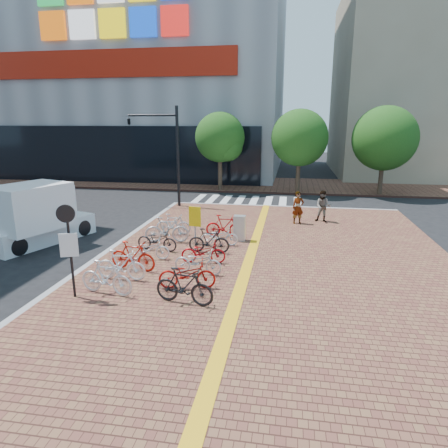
% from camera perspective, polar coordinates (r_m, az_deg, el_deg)
% --- Properties ---
extents(ground, '(120.00, 120.00, 0.00)m').
position_cam_1_polar(ground, '(14.70, -4.87, -7.22)').
color(ground, black).
rests_on(ground, ground).
extents(sidewalk, '(14.00, 34.00, 0.15)m').
position_cam_1_polar(sidewalk, '(9.82, 5.50, -18.66)').
color(sidewalk, brown).
rests_on(sidewalk, ground).
extents(tactile_strip, '(0.40, 34.00, 0.01)m').
position_cam_1_polar(tactile_strip, '(9.87, -0.57, -17.82)').
color(tactile_strip, '#F0AD15').
rests_on(tactile_strip, sidewalk).
extents(kerb_north, '(14.00, 0.25, 0.15)m').
position_cam_1_polar(kerb_north, '(25.78, 8.29, 2.40)').
color(kerb_north, gray).
rests_on(kerb_north, ground).
extents(far_sidewalk, '(70.00, 8.00, 0.15)m').
position_cam_1_polar(far_sidewalk, '(34.80, 3.72, 5.67)').
color(far_sidewalk, brown).
rests_on(far_sidewalk, ground).
extents(department_store, '(36.00, 24.27, 28.00)m').
position_cam_1_polar(department_store, '(49.91, -14.88, 23.97)').
color(department_store, gray).
rests_on(department_store, ground).
extents(building_beige, '(20.00, 18.00, 18.00)m').
position_cam_1_polar(building_beige, '(47.61, 28.66, 17.16)').
color(building_beige, gray).
rests_on(building_beige, ground).
extents(crosswalk, '(7.50, 4.00, 0.01)m').
position_cam_1_polar(crosswalk, '(27.90, 3.25, 3.31)').
color(crosswalk, silver).
rests_on(crosswalk, ground).
extents(street_trees, '(16.20, 4.60, 6.35)m').
position_cam_1_polar(street_trees, '(30.73, 12.73, 11.72)').
color(street_trees, '#38281E').
rests_on(street_trees, far_sidewalk).
extents(bike_0, '(1.90, 0.82, 1.10)m').
position_cam_1_polar(bike_0, '(13.06, -16.48, -7.35)').
color(bike_0, white).
rests_on(bike_0, sidewalk).
extents(bike_1, '(1.78, 0.54, 1.06)m').
position_cam_1_polar(bike_1, '(14.08, -14.50, -5.69)').
color(bike_1, white).
rests_on(bike_1, sidewalk).
extents(bike_2, '(1.86, 0.80, 1.08)m').
position_cam_1_polar(bike_2, '(14.87, -12.90, -4.46)').
color(bike_2, '#B7190D').
rests_on(bike_2, sidewalk).
extents(bike_3, '(1.70, 0.86, 0.85)m').
position_cam_1_polar(bike_3, '(15.89, -10.71, -3.54)').
color(bike_3, white).
rests_on(bike_3, sidewalk).
extents(bike_4, '(1.82, 0.81, 0.92)m').
position_cam_1_polar(bike_4, '(16.89, -9.55, -2.26)').
color(bike_4, black).
rests_on(bike_4, sidewalk).
extents(bike_5, '(2.03, 0.92, 1.18)m').
position_cam_1_polar(bike_5, '(17.90, -8.18, -0.82)').
color(bike_5, silver).
rests_on(bike_5, sidewalk).
extents(bike_6, '(1.70, 0.55, 1.01)m').
position_cam_1_polar(bike_6, '(19.16, -7.25, -0.03)').
color(bike_6, silver).
rests_on(bike_6, sidewalk).
extents(bike_7, '(1.91, 0.83, 1.11)m').
position_cam_1_polar(bike_7, '(11.97, -5.72, -8.83)').
color(bike_7, black).
rests_on(bike_7, sidewalk).
extents(bike_8, '(1.93, 0.96, 0.97)m').
position_cam_1_polar(bike_8, '(13.03, -5.30, -7.16)').
color(bike_8, '#AC110C').
rests_on(bike_8, sidewalk).
extents(bike_9, '(1.79, 0.76, 0.92)m').
position_cam_1_polar(bike_9, '(14.19, -3.75, -5.39)').
color(bike_9, silver).
rests_on(bike_9, sidewalk).
extents(bike_10, '(1.75, 0.76, 0.89)m').
position_cam_1_polar(bike_10, '(15.25, -2.97, -3.99)').
color(bike_10, '#A70B11').
rests_on(bike_10, sidewalk).
extents(bike_11, '(1.71, 0.49, 1.03)m').
position_cam_1_polar(bike_11, '(16.39, -2.17, -2.40)').
color(bike_11, black).
rests_on(bike_11, sidewalk).
extents(bike_12, '(1.70, 0.86, 0.85)m').
position_cam_1_polar(bike_12, '(17.31, -0.67, -1.76)').
color(bike_12, silver).
rests_on(bike_12, sidewalk).
extents(bike_13, '(1.78, 0.52, 1.06)m').
position_cam_1_polar(bike_13, '(18.56, 0.08, -0.30)').
color(bike_13, '#AF0C0F').
rests_on(bike_13, sidewalk).
extents(pedestrian_a, '(0.73, 0.60, 1.72)m').
position_cam_1_polar(pedestrian_a, '(21.34, 10.53, 2.33)').
color(pedestrian_a, gray).
rests_on(pedestrian_a, sidewalk).
extents(pedestrian_b, '(0.94, 0.80, 1.69)m').
position_cam_1_polar(pedestrian_b, '(21.99, 13.98, 2.46)').
color(pedestrian_b, '#494C5C').
rests_on(pedestrian_b, sidewalk).
extents(utility_box, '(0.53, 0.39, 1.15)m').
position_cam_1_polar(utility_box, '(18.04, 2.23, -0.60)').
color(utility_box, silver).
rests_on(utility_box, sidewalk).
extents(yellow_sign, '(0.51, 0.16, 1.90)m').
position_cam_1_polar(yellow_sign, '(16.41, -4.18, 0.49)').
color(yellow_sign, '#B7B7BC').
rests_on(yellow_sign, sidewalk).
extents(notice_sign, '(0.52, 0.21, 2.93)m').
position_cam_1_polar(notice_sign, '(12.76, -21.31, -2.14)').
color(notice_sign, black).
rests_on(notice_sign, sidewalk).
extents(traffic_light_pole, '(3.31, 1.28, 6.17)m').
position_cam_1_polar(traffic_light_pole, '(25.64, -9.81, 12.05)').
color(traffic_light_pole, black).
rests_on(traffic_light_pole, sidewalk).
extents(box_truck, '(3.57, 5.23, 2.79)m').
position_cam_1_polar(box_truck, '(20.01, -25.29, 1.24)').
color(box_truck, white).
rests_on(box_truck, ground).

